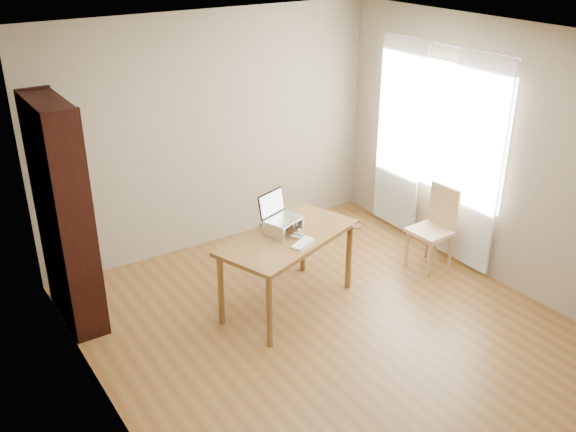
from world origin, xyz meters
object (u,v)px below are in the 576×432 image
at_px(bookshelf, 65,215).
at_px(laptop, 280,211).
at_px(keyboard, 303,243).
at_px(desk, 288,245).
at_px(chair, 436,225).
at_px(cat, 280,226).

bearing_deg(bookshelf, laptop, -24.05).
xyz_separation_m(laptop, keyboard, (0.01, -0.36, -0.18)).
height_order(desk, keyboard, keyboard).
bearing_deg(bookshelf, chair, -18.04).
distance_m(bookshelf, laptop, 1.92).
bearing_deg(desk, cat, 80.95).
bearing_deg(bookshelf, keyboard, -32.89).
height_order(desk, chair, chair).
distance_m(cat, chair, 1.81).
relative_size(desk, chair, 1.70).
xyz_separation_m(bookshelf, cat, (1.73, -0.81, -0.24)).
height_order(laptop, chair, laptop).
xyz_separation_m(laptop, chair, (1.73, -0.35, -0.46)).
relative_size(keyboard, chair, 0.33).
bearing_deg(cat, chair, -39.40).
relative_size(cat, chair, 0.53).
distance_m(desk, keyboard, 0.25).
bearing_deg(keyboard, cat, 70.89).
xyz_separation_m(bookshelf, desk, (1.75, -0.92, -0.40)).
height_order(bookshelf, cat, bookshelf).
height_order(laptop, cat, laptop).
height_order(bookshelf, desk, bookshelf).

